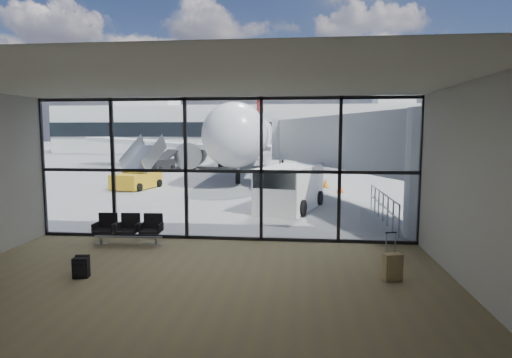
% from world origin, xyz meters
% --- Properties ---
extents(ground, '(220.00, 220.00, 0.00)m').
position_xyz_m(ground, '(0.00, 40.00, 0.00)').
color(ground, slate).
rests_on(ground, ground).
extents(lounge_shell, '(12.02, 8.01, 4.51)m').
position_xyz_m(lounge_shell, '(0.00, -4.80, 2.65)').
color(lounge_shell, '#6C6344').
rests_on(lounge_shell, ground).
extents(glass_curtain_wall, '(12.10, 0.12, 4.50)m').
position_xyz_m(glass_curtain_wall, '(0.00, 0.00, 2.25)').
color(glass_curtain_wall, white).
rests_on(glass_curtain_wall, ground).
extents(jet_bridge, '(8.00, 16.50, 4.33)m').
position_xyz_m(jet_bridge, '(4.90, 7.07, 2.76)').
color(jet_bridge, '#96989B').
rests_on(jet_bridge, ground).
extents(apron_railing, '(0.06, 5.46, 1.11)m').
position_xyz_m(apron_railing, '(5.60, 3.50, 0.72)').
color(apron_railing, gray).
rests_on(apron_railing, ground).
extents(far_terminal, '(80.00, 12.20, 11.00)m').
position_xyz_m(far_terminal, '(-0.59, 61.97, 4.21)').
color(far_terminal, silver).
rests_on(far_terminal, ground).
extents(tree_0, '(4.95, 4.95, 7.12)m').
position_xyz_m(tree_0, '(-45.00, 72.00, 4.63)').
color(tree_0, '#382619').
rests_on(tree_0, ground).
extents(tree_1, '(5.61, 5.61, 8.07)m').
position_xyz_m(tree_1, '(-39.00, 72.00, 5.25)').
color(tree_1, '#382619').
rests_on(tree_1, ground).
extents(tree_2, '(6.27, 6.27, 9.03)m').
position_xyz_m(tree_2, '(-33.00, 72.00, 5.88)').
color(tree_2, '#382619').
rests_on(tree_2, ground).
extents(tree_3, '(4.95, 4.95, 7.12)m').
position_xyz_m(tree_3, '(-27.00, 72.00, 4.63)').
color(tree_3, '#382619').
rests_on(tree_3, ground).
extents(tree_4, '(5.61, 5.61, 8.07)m').
position_xyz_m(tree_4, '(-21.00, 72.00, 5.25)').
color(tree_4, '#382619').
rests_on(tree_4, ground).
extents(tree_5, '(6.27, 6.27, 9.03)m').
position_xyz_m(tree_5, '(-15.00, 72.00, 5.88)').
color(tree_5, '#382619').
rests_on(tree_5, ground).
extents(seating_row, '(2.09, 0.67, 0.93)m').
position_xyz_m(seating_row, '(-2.81, -0.76, 0.51)').
color(seating_row, gray).
rests_on(seating_row, ground).
extents(backpack, '(0.38, 0.35, 0.53)m').
position_xyz_m(backpack, '(-2.69, -3.92, 0.26)').
color(backpack, black).
rests_on(backpack, ground).
extents(suitcase, '(0.46, 0.38, 1.12)m').
position_xyz_m(suitcase, '(4.53, -3.38, 0.34)').
color(suitcase, '#8F794F').
rests_on(suitcase, ground).
extents(airliner, '(35.19, 40.78, 10.50)m').
position_xyz_m(airliner, '(-2.60, 30.65, 3.20)').
color(airliner, silver).
rests_on(airliner, ground).
extents(service_van, '(3.10, 4.79, 1.93)m').
position_xyz_m(service_van, '(1.95, 5.76, 0.99)').
color(service_van, silver).
rests_on(service_van, ground).
extents(belt_loader, '(2.30, 4.31, 1.89)m').
position_xyz_m(belt_loader, '(-9.97, 23.55, 0.63)').
color(belt_loader, black).
rests_on(belt_loader, ground).
extents(mobile_stairs, '(2.51, 3.98, 2.61)m').
position_xyz_m(mobile_stairs, '(-7.56, 12.05, 0.63)').
color(mobile_stairs, gold).
rests_on(mobile_stairs, ground).
extents(traffic_cone_b, '(0.42, 0.42, 0.59)m').
position_xyz_m(traffic_cone_b, '(4.00, 13.58, 0.28)').
color(traffic_cone_b, orange).
rests_on(traffic_cone_b, ground).
extents(traffic_cone_c, '(0.40, 0.40, 0.57)m').
position_xyz_m(traffic_cone_c, '(4.70, 11.45, 0.27)').
color(traffic_cone_c, '#FF480D').
rests_on(traffic_cone_c, ground).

